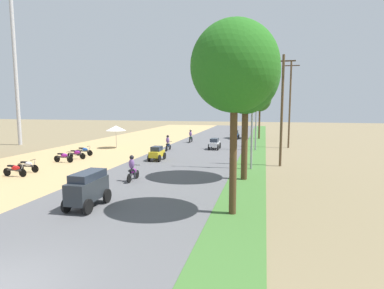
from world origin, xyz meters
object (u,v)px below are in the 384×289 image
(median_tree_second, at_px, (246,73))
(streetlamp_near, at_px, (252,107))
(vendor_umbrella, at_px, (116,128))
(motorbike_ahead_third, at_px, (191,136))
(utility_pole_near, at_px, (282,109))
(car_sedan_white, at_px, (215,143))
(parked_motorbike_fourth, at_px, (28,165))
(median_tree_third, at_px, (260,99))
(car_hatchback_blue, at_px, (235,134))
(motorbike_ahead_second, at_px, (168,143))
(car_hatchback_yellow, at_px, (157,153))
(car_van_charcoal, at_px, (88,188))
(motorbike_foreground_rider, at_px, (133,169))
(parked_motorbike_sixth, at_px, (77,154))
(parked_motorbike_seventh, at_px, (84,151))
(median_tree_nearest, at_px, (235,67))
(parked_motorbike_third, at_px, (15,169))
(utility_pole_far, at_px, (290,103))
(parked_motorbike_fifth, at_px, (64,157))
(streetlamp_mid, at_px, (256,108))

(median_tree_second, xyz_separation_m, streetlamp_near, (0.31, 3.54, -2.12))
(vendor_umbrella, height_order, motorbike_ahead_third, vendor_umbrella)
(utility_pole_near, relative_size, car_sedan_white, 3.86)
(car_sedan_white, bearing_deg, parked_motorbike_fourth, -126.90)
(median_tree_third, bearing_deg, motorbike_ahead_third, -141.11)
(car_hatchback_blue, bearing_deg, streetlamp_near, -81.64)
(motorbike_ahead_second, bearing_deg, car_hatchback_blue, 66.59)
(parked_motorbike_fourth, height_order, car_hatchback_yellow, car_hatchback_yellow)
(median_tree_second, relative_size, motorbike_ahead_second, 5.24)
(motorbike_ahead_second, bearing_deg, parked_motorbike_fourth, -117.37)
(car_van_charcoal, height_order, motorbike_foreground_rider, car_van_charcoal)
(parked_motorbike_fourth, distance_m, streetlamp_near, 16.81)
(parked_motorbike_sixth, bearing_deg, median_tree_third, 54.18)
(parked_motorbike_seventh, bearing_deg, car_hatchback_blue, 55.59)
(parked_motorbike_fourth, height_order, median_tree_nearest, median_tree_nearest)
(median_tree_nearest, distance_m, car_sedan_white, 21.58)
(parked_motorbike_seventh, height_order, motorbike_ahead_second, motorbike_ahead_second)
(median_tree_third, bearing_deg, motorbike_foreground_rider, -104.39)
(car_hatchback_blue, bearing_deg, parked_motorbike_fourth, -115.36)
(motorbike_ahead_second, bearing_deg, parked_motorbike_third, -114.35)
(parked_motorbike_sixth, distance_m, median_tree_third, 27.12)
(median_tree_nearest, height_order, car_hatchback_yellow, median_tree_nearest)
(parked_motorbike_seventh, distance_m, utility_pole_near, 18.47)
(vendor_umbrella, height_order, utility_pole_far, utility_pole_far)
(utility_pole_near, bearing_deg, motorbike_ahead_second, 152.17)
(parked_motorbike_third, xyz_separation_m, car_hatchback_blue, (12.23, 27.60, 0.19))
(streetlamp_near, distance_m, car_hatchback_blue, 21.99)
(median_tree_second, xyz_separation_m, car_sedan_white, (-4.06, 13.65, -6.10))
(median_tree_second, bearing_deg, streetlamp_near, 85.05)
(car_sedan_white, bearing_deg, parked_motorbike_seventh, -147.83)
(utility_pole_near, relative_size, car_van_charcoal, 3.62)
(median_tree_nearest, height_order, car_sedan_white, median_tree_nearest)
(parked_motorbike_sixth, relative_size, car_van_charcoal, 0.75)
(streetlamp_near, distance_m, car_van_charcoal, 13.59)
(motorbike_ahead_third, bearing_deg, parked_motorbike_fifth, -113.33)
(utility_pole_near, height_order, car_hatchback_yellow, utility_pole_near)
(streetlamp_mid, bearing_deg, streetlamp_near, -90.00)
(median_tree_second, distance_m, utility_pole_far, 17.76)
(median_tree_nearest, distance_m, car_van_charcoal, 8.59)
(streetlamp_near, relative_size, utility_pole_far, 0.84)
(car_sedan_white, height_order, motorbike_ahead_second, motorbike_ahead_second)
(streetlamp_near, bearing_deg, car_van_charcoal, -122.50)
(car_hatchback_blue, bearing_deg, parked_motorbike_sixth, -121.15)
(median_tree_third, height_order, motorbike_foreground_rider, median_tree_third)
(car_van_charcoal, height_order, motorbike_ahead_second, car_van_charcoal)
(median_tree_third, xyz_separation_m, streetlamp_mid, (-0.15, -12.18, -1.15))
(parked_motorbike_fifth, relative_size, car_hatchback_blue, 0.90)
(parked_motorbike_third, bearing_deg, car_hatchback_blue, 66.11)
(parked_motorbike_fifth, relative_size, streetlamp_mid, 0.23)
(vendor_umbrella, distance_m, streetlamp_near, 17.76)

